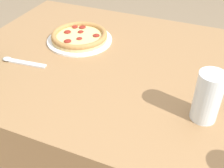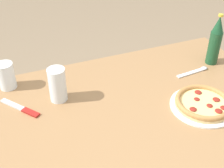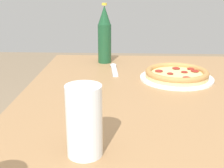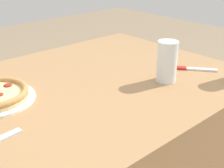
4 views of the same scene
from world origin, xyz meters
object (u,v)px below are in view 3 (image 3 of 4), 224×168
at_px(beer_bottle, 105,35).
at_px(spoon, 114,69).
at_px(glass_water, 84,124).
at_px(pizza_pepperoni, 177,75).

xyz_separation_m(beer_bottle, spoon, (-0.12, -0.05, -0.12)).
relative_size(glass_water, beer_bottle, 0.58).
relative_size(pizza_pepperoni, glass_water, 1.79).
bearing_deg(spoon, pizza_pepperoni, -117.99).
xyz_separation_m(pizza_pepperoni, beer_bottle, (0.24, 0.28, 0.10)).
relative_size(pizza_pepperoni, spoon, 1.52).
height_order(glass_water, spoon, glass_water).
xyz_separation_m(pizza_pepperoni, spoon, (0.12, 0.23, -0.01)).
height_order(pizza_pepperoni, beer_bottle, beer_bottle).
height_order(glass_water, beer_bottle, beer_bottle).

